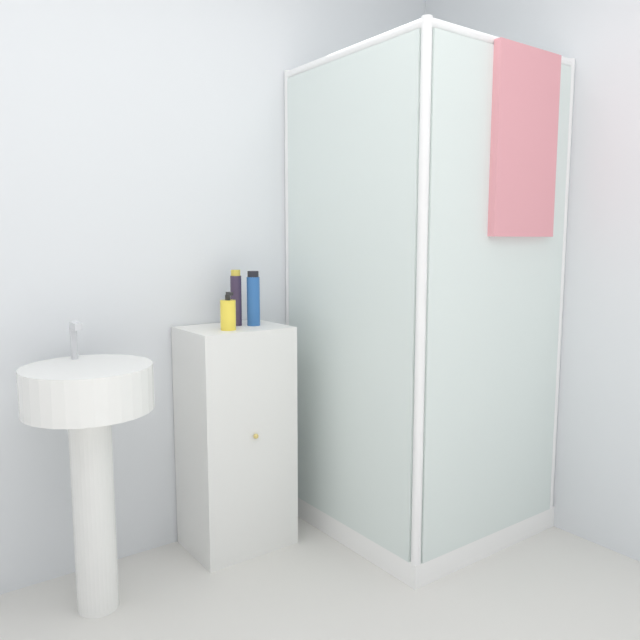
{
  "coord_description": "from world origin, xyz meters",
  "views": [
    {
      "loc": [
        -0.72,
        -0.69,
        1.26
      ],
      "look_at": [
        0.64,
        1.16,
        0.96
      ],
      "focal_mm": 35.0,
      "sensor_mm": 36.0,
      "label": 1
    }
  ],
  "objects_px": {
    "sink": "(90,429)",
    "shampoo_bottle_blue": "(253,299)",
    "soap_dispenser": "(228,314)",
    "shampoo_bottle_tall_black": "(236,299)"
  },
  "relations": [
    {
      "from": "soap_dispenser",
      "to": "shampoo_bottle_blue",
      "type": "height_order",
      "value": "shampoo_bottle_blue"
    },
    {
      "from": "sink",
      "to": "shampoo_bottle_blue",
      "type": "bearing_deg",
      "value": 9.47
    },
    {
      "from": "sink",
      "to": "shampoo_bottle_blue",
      "type": "height_order",
      "value": "shampoo_bottle_blue"
    },
    {
      "from": "sink",
      "to": "shampoo_bottle_blue",
      "type": "distance_m",
      "value": 0.81
    },
    {
      "from": "soap_dispenser",
      "to": "sink",
      "type": "bearing_deg",
      "value": -173.57
    },
    {
      "from": "sink",
      "to": "soap_dispenser",
      "type": "distance_m",
      "value": 0.65
    },
    {
      "from": "sink",
      "to": "soap_dispenser",
      "type": "height_order",
      "value": "soap_dispenser"
    },
    {
      "from": "soap_dispenser",
      "to": "shampoo_bottle_tall_black",
      "type": "height_order",
      "value": "shampoo_bottle_tall_black"
    },
    {
      "from": "sink",
      "to": "soap_dispenser",
      "type": "bearing_deg",
      "value": 6.43
    },
    {
      "from": "shampoo_bottle_blue",
      "to": "soap_dispenser",
      "type": "bearing_deg",
      "value": -159.46
    }
  ]
}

